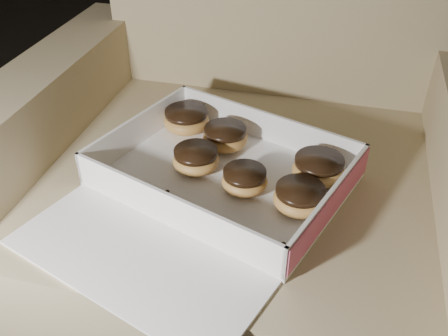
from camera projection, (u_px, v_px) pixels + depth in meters
floor at (164, 230)px, 1.40m from camera, size 4.50×4.50×0.00m
armchair at (246, 196)px, 1.05m from camera, size 0.91×0.77×0.96m
bakery_box at (212, 188)px, 0.84m from camera, size 0.53×0.57×0.07m
donut_a at (225, 137)px, 0.94m from camera, size 0.09×0.09×0.04m
donut_b at (319, 169)px, 0.85m from camera, size 0.09×0.09×0.05m
donut_c at (245, 180)px, 0.83m from camera, size 0.08×0.08×0.04m
donut_d at (196, 159)px, 0.88m from camera, size 0.08×0.08×0.04m
donut_e at (186, 120)px, 0.99m from camera, size 0.09×0.09×0.05m
donut_f at (300, 198)px, 0.79m from camera, size 0.08×0.08×0.04m
crumb_a at (284, 244)px, 0.74m from camera, size 0.01×0.01×0.00m
crumb_b at (167, 191)px, 0.84m from camera, size 0.01×0.01×0.00m
crumb_c at (143, 194)px, 0.83m from camera, size 0.01×0.01×0.00m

